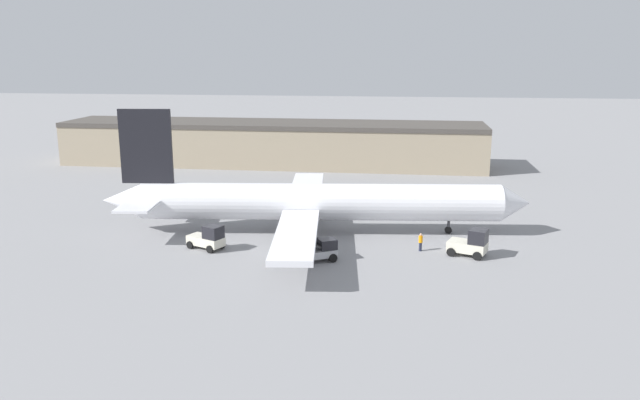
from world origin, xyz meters
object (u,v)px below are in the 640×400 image
object	(u,v)px
baggage_tug	(471,243)
pushback_tug	(208,238)
airplane	(309,202)
ground_crew_worker	(421,242)
belt_loader_truck	(320,250)

from	to	relation	value
baggage_tug	pushback_tug	distance (m)	23.82
airplane	ground_crew_worker	world-z (taller)	airplane
baggage_tug	pushback_tug	xyz separation A→B (m)	(-23.79, -1.24, -0.09)
airplane	pushback_tug	world-z (taller)	airplane
airplane	pushback_tug	distance (m)	10.92
airplane	baggage_tug	xyz separation A→B (m)	(15.40, -5.42, -2.03)
airplane	pushback_tug	size ratio (longest dim) A/B	11.17
ground_crew_worker	pushback_tug	world-z (taller)	pushback_tug
belt_loader_truck	pushback_tug	world-z (taller)	pushback_tug
ground_crew_worker	belt_loader_truck	xyz separation A→B (m)	(-8.75, -3.98, 0.06)
baggage_tug	airplane	bearing A→B (deg)	-178.77
baggage_tug	belt_loader_truck	bearing A→B (deg)	-145.88
belt_loader_truck	ground_crew_worker	bearing A→B (deg)	-4.77
airplane	belt_loader_truck	world-z (taller)	airplane
airplane	baggage_tug	world-z (taller)	airplane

